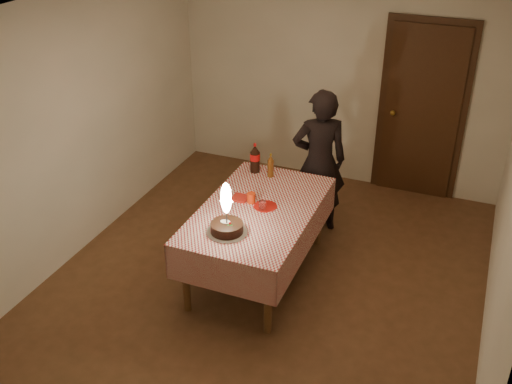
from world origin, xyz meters
TOP-DOWN VIEW (x-y plane):
  - ground at (0.00, 0.00)m, footprint 4.00×4.50m
  - room_shell at (0.03, 0.08)m, footprint 4.04×4.54m
  - dining_table at (-0.12, -0.07)m, footprint 1.02×1.72m
  - birthday_cake at (-0.21, -0.55)m, footprint 0.36×0.36m
  - red_plate at (-0.06, -0.01)m, footprint 0.22×0.22m
  - red_cup at (-0.22, 0.01)m, footprint 0.08×0.08m
  - clear_cup at (-0.07, -0.07)m, footprint 0.07×0.07m
  - napkin_stack at (-0.34, 0.03)m, footprint 0.15×0.15m
  - cola_bottle at (-0.43, 0.62)m, footprint 0.10×0.10m
  - amber_bottle_left at (-0.24, 0.58)m, footprint 0.06×0.06m
  - photographer at (0.15, 1.00)m, footprint 0.69×0.60m

SIDE VIEW (x-z plane):
  - ground at x=0.00m, z-range -0.01..0.01m
  - dining_table at x=-0.12m, z-range 0.27..1.02m
  - red_plate at x=-0.06m, z-range 0.75..0.76m
  - napkin_stack at x=-0.34m, z-range 0.75..0.77m
  - clear_cup at x=-0.07m, z-range 0.75..0.84m
  - red_cup at x=-0.22m, z-range 0.75..0.85m
  - photographer at x=0.15m, z-range 0.00..1.60m
  - birthday_cake at x=-0.21m, z-range 0.62..1.11m
  - amber_bottle_left at x=-0.24m, z-range 0.74..1.00m
  - cola_bottle at x=-0.43m, z-range 0.74..1.06m
  - room_shell at x=0.03m, z-range 0.34..2.96m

